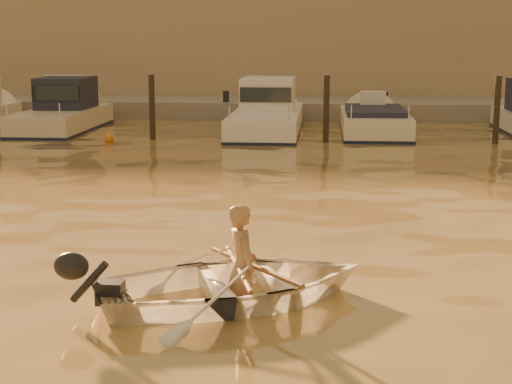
# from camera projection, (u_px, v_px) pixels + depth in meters

# --- Properties ---
(ground_plane) EXTENTS (160.00, 160.00, 0.00)m
(ground_plane) POSITION_uv_depth(u_px,v_px,m) (342.00, 283.00, 10.13)
(ground_plane) COLOR olive
(ground_plane) RESTS_ON ground
(dinghy) EXTENTS (3.98, 3.50, 0.69)m
(dinghy) POSITION_uv_depth(u_px,v_px,m) (234.00, 284.00, 9.39)
(dinghy) COLOR white
(dinghy) RESTS_ON ground_plane
(person) EXTENTS (0.55, 0.64, 1.49)m
(person) POSITION_uv_depth(u_px,v_px,m) (242.00, 265.00, 9.38)
(person) COLOR #A37C51
(person) RESTS_ON dinghy
(outboard_motor) EXTENTS (0.98, 0.73, 0.70)m
(outboard_motor) POSITION_uv_depth(u_px,v_px,m) (109.00, 292.00, 8.91)
(outboard_motor) COLOR black
(outboard_motor) RESTS_ON dinghy
(oar_port) EXTENTS (1.28, 1.74, 0.13)m
(oar_port) POSITION_uv_depth(u_px,v_px,m) (254.00, 266.00, 9.44)
(oar_port) COLOR olive
(oar_port) RESTS_ON dinghy
(oar_starboard) EXTENTS (0.56, 2.05, 0.13)m
(oar_starboard) POSITION_uv_depth(u_px,v_px,m) (238.00, 268.00, 9.37)
(oar_starboard) COLOR brown
(oar_starboard) RESTS_ON dinghy
(moored_boat_1) EXTENTS (2.07, 6.21, 1.75)m
(moored_boat_1) POSITION_uv_depth(u_px,v_px,m) (62.00, 112.00, 26.41)
(moored_boat_1) COLOR beige
(moored_boat_1) RESTS_ON ground_plane
(moored_boat_2) EXTENTS (2.17, 7.30, 1.75)m
(moored_boat_2) POSITION_uv_depth(u_px,v_px,m) (267.00, 113.00, 25.82)
(moored_boat_2) COLOR white
(moored_boat_2) RESTS_ON ground_plane
(moored_boat_3) EXTENTS (2.09, 6.03, 0.95)m
(moored_boat_3) POSITION_uv_depth(u_px,v_px,m) (374.00, 126.00, 25.60)
(moored_boat_3) COLOR beige
(moored_boat_3) RESTS_ON ground_plane
(piling_1) EXTENTS (0.18, 0.18, 2.20)m
(piling_1) POSITION_uv_depth(u_px,v_px,m) (152.00, 110.00, 23.90)
(piling_1) COLOR #2D2319
(piling_1) RESTS_ON ground_plane
(piling_2) EXTENTS (0.18, 0.18, 2.20)m
(piling_2) POSITION_uv_depth(u_px,v_px,m) (326.00, 112.00, 23.45)
(piling_2) COLOR #2D2319
(piling_2) RESTS_ON ground_plane
(piling_3) EXTENTS (0.18, 0.18, 2.20)m
(piling_3) POSITION_uv_depth(u_px,v_px,m) (497.00, 113.00, 23.03)
(piling_3) COLOR #2D2319
(piling_3) RESTS_ON ground_plane
(fender_b) EXTENTS (0.30, 0.30, 0.30)m
(fender_b) POSITION_uv_depth(u_px,v_px,m) (109.00, 139.00, 23.55)
(fender_b) COLOR #CA6717
(fender_b) RESTS_ON ground_plane
(fender_c) EXTENTS (0.30, 0.30, 0.30)m
(fender_c) POSITION_uv_depth(u_px,v_px,m) (273.00, 141.00, 23.04)
(fender_c) COLOR white
(fender_c) RESTS_ON ground_plane
(fender_d) EXTENTS (0.30, 0.30, 0.30)m
(fender_d) POSITION_uv_depth(u_px,v_px,m) (407.00, 138.00, 23.75)
(fender_d) COLOR #DF471A
(fender_d) RESTS_ON ground_plane
(quay) EXTENTS (52.00, 4.00, 1.00)m
(quay) POSITION_uv_depth(u_px,v_px,m) (331.00, 112.00, 31.10)
(quay) COLOR gray
(quay) RESTS_ON ground_plane
(waterfront_building) EXTENTS (46.00, 7.00, 4.80)m
(waterfront_building) POSITION_uv_depth(u_px,v_px,m) (331.00, 52.00, 36.03)
(waterfront_building) COLOR #9E8466
(waterfront_building) RESTS_ON quay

